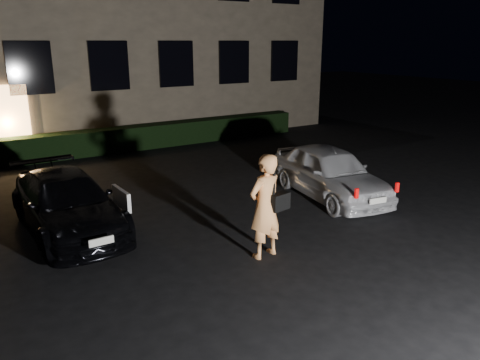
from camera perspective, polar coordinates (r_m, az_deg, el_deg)
ground at (r=8.72m, az=8.42°, el=-9.77°), size 80.00×80.00×0.00m
hedge at (r=17.49m, az=-14.58°, el=4.78°), size 15.00×0.70×0.85m
sedan at (r=10.41m, az=-20.34°, el=-2.65°), size 1.90×4.27×1.20m
hatch at (r=12.06m, az=10.89°, el=0.95°), size 2.16×4.06×1.31m
man at (r=8.47m, az=3.11°, el=-3.21°), size 0.86×0.58×1.95m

